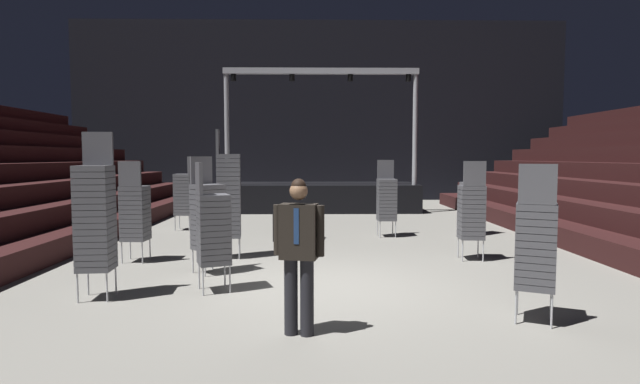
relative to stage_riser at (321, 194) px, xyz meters
name	(u,v)px	position (x,y,z in m)	size (l,w,h in m)	color
ground_plane	(332,289)	(0.00, -10.62, -0.64)	(22.00, 30.00, 0.10)	gray
arena_end_wall	(319,111)	(0.00, 4.38, 3.41)	(22.00, 0.30, 8.00)	black
stage_riser	(321,194)	(0.00, 0.00, 0.00)	(6.94, 2.63, 4.96)	black
man_with_tie	(299,247)	(-0.45, -12.68, 0.39)	(0.57, 0.30, 1.73)	black
chair_stack_front_left	(208,215)	(-2.06, -9.75, 0.40)	(0.62, 0.62, 1.96)	#B2B5BA
chair_stack_front_right	(387,198)	(1.52, -6.00, 0.36)	(0.45, 0.45, 1.88)	#B2B5BA
chair_stack_mid_left	(213,227)	(-1.74, -10.89, 0.36)	(0.57, 0.57, 1.88)	#B2B5BA
chair_stack_mid_right	(95,216)	(-3.28, -11.24, 0.57)	(0.47, 0.47, 2.31)	#B2B5BA
chair_stack_mid_centre	(229,194)	(-1.92, -8.50, 0.65)	(0.49, 0.49, 2.48)	#B2B5BA
chair_stack_rear_left	(135,212)	(-3.61, -8.83, 0.36)	(0.46, 0.46, 1.88)	#B2B5BA
chair_stack_rear_right	(536,243)	(2.33, -12.29, 0.36)	(0.58, 0.58, 1.88)	#B2B5BA
chair_stack_rear_centre	(471,211)	(2.71, -8.76, 0.36)	(0.47, 0.47, 1.88)	#B2B5BA
chair_stack_aisle_left	(184,193)	(-3.73, -4.82, 0.40)	(0.46, 0.46, 1.96)	#B2B5BA
chair_stack_aisle_right	(472,199)	(3.69, -5.80, 0.31)	(0.62, 0.62, 1.79)	#B2B5BA
equipment_road_case	(294,225)	(-0.74, -6.47, -0.23)	(0.90, 0.60, 0.72)	black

